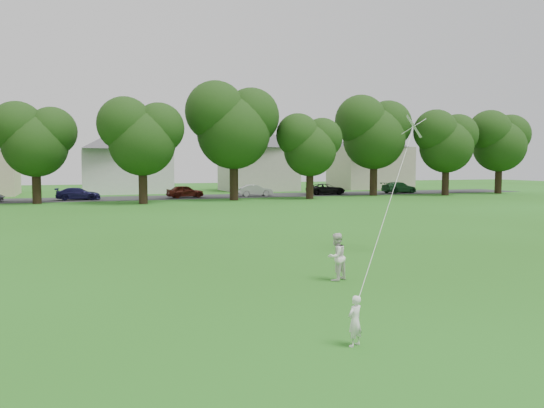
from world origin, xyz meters
name	(u,v)px	position (x,y,z in m)	size (l,w,h in m)	color
ground	(320,307)	(0.00, 0.00, 0.00)	(160.00, 160.00, 0.00)	#245A14
street	(136,198)	(0.00, 42.00, 0.01)	(90.00, 7.00, 0.01)	#2D2D30
toddler	(355,321)	(-0.54, -2.65, 0.48)	(0.35, 0.23, 0.95)	white
older_boy	(336,257)	(1.67, 2.43, 0.69)	(0.67, 0.52, 1.38)	white
kite	(394,187)	(2.98, 1.51, 2.71)	(3.99, 4.73, 11.62)	white
tree_row	(195,129)	(4.61, 35.93, 6.42)	(82.52, 9.54, 11.08)	black
parked_cars	(167,192)	(2.82, 41.00, 0.60)	(62.48, 2.33, 1.26)	black
house_row	(135,150)	(1.00, 52.00, 4.93)	(78.02, 14.07, 10.19)	beige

